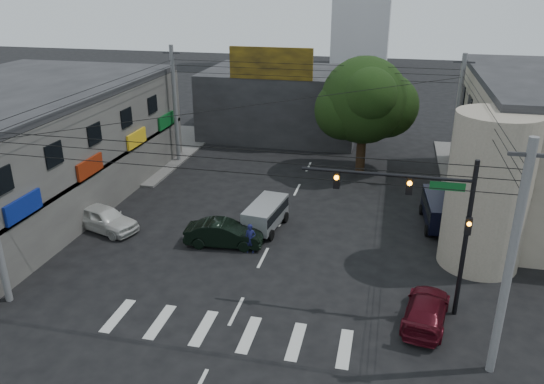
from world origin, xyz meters
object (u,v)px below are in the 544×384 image
(utility_pole_far_right, at_px, (457,120))
(traffic_officer, at_px, (250,239))
(dark_sedan, at_px, (224,234))
(traffic_gantry, at_px, (427,211))
(utility_pole_far_left, at_px, (175,105))
(navy_van, at_px, (440,212))
(street_tree, at_px, (364,101))
(maroon_sedan, at_px, (426,310))
(utility_pole_near_right, at_px, (510,264))
(white_compact, at_px, (104,218))
(silver_minivan, at_px, (266,216))

(utility_pole_far_right, relative_size, traffic_officer, 5.59)
(dark_sedan, bearing_deg, traffic_gantry, -116.68)
(utility_pole_far_left, relative_size, traffic_officer, 5.59)
(traffic_gantry, distance_m, navy_van, 10.16)
(street_tree, height_order, traffic_gantry, street_tree)
(dark_sedan, bearing_deg, maroon_sedan, -120.17)
(utility_pole_near_right, relative_size, navy_van, 2.01)
(white_compact, bearing_deg, silver_minivan, -58.57)
(street_tree, height_order, maroon_sedan, street_tree)
(street_tree, distance_m, utility_pole_near_right, 22.48)
(street_tree, xyz_separation_m, traffic_officer, (-4.81, -14.55, -4.65))
(utility_pole_near_right, relative_size, dark_sedan, 2.07)
(maroon_sedan, bearing_deg, utility_pole_far_right, -87.79)
(dark_sedan, bearing_deg, utility_pole_far_left, 25.99)
(white_compact, height_order, navy_van, navy_van)
(street_tree, bearing_deg, utility_pole_near_right, -73.18)
(street_tree, distance_m, maroon_sedan, 19.97)
(utility_pole_near_right, xyz_separation_m, utility_pole_far_right, (0.00, 20.50, 0.00))
(dark_sedan, bearing_deg, white_compact, 82.41)
(traffic_gantry, distance_m, silver_minivan, 11.41)
(traffic_gantry, distance_m, utility_pole_far_right, 17.21)
(traffic_gantry, distance_m, maroon_sedan, 4.32)
(traffic_gantry, xyz_separation_m, traffic_officer, (-8.63, 3.45, -4.01))
(silver_minivan, bearing_deg, white_compact, 110.92)
(navy_van, distance_m, traffic_officer, 11.68)
(utility_pole_far_left, xyz_separation_m, maroon_sedan, (18.70, -17.91, -3.98))
(traffic_officer, bearing_deg, utility_pole_near_right, -36.90)
(utility_pole_near_right, bearing_deg, dark_sedan, 150.11)
(dark_sedan, xyz_separation_m, silver_minivan, (1.76, 2.51, 0.10))
(street_tree, relative_size, navy_van, 1.90)
(utility_pole_near_right, xyz_separation_m, silver_minivan, (-11.19, 9.95, -3.78))
(traffic_gantry, xyz_separation_m, utility_pole_far_right, (2.68, 17.00, -0.23))
(maroon_sedan, distance_m, silver_minivan, 11.54)
(utility_pole_far_right, bearing_deg, utility_pole_near_right, -90.00)
(navy_van, bearing_deg, silver_minivan, 101.48)
(street_tree, xyz_separation_m, dark_sedan, (-6.45, -14.06, -4.76))
(white_compact, xyz_separation_m, silver_minivan, (9.22, 2.26, 0.07))
(utility_pole_far_right, bearing_deg, white_compact, -147.88)
(street_tree, height_order, utility_pole_near_right, utility_pole_near_right)
(utility_pole_far_right, distance_m, white_compact, 24.40)
(dark_sedan, bearing_deg, navy_van, -71.48)
(maroon_sedan, bearing_deg, traffic_officer, -16.30)
(utility_pole_far_left, bearing_deg, dark_sedan, -58.34)
(traffic_officer, bearing_deg, white_compact, 170.00)
(navy_van, bearing_deg, traffic_gantry, 166.66)
(silver_minivan, relative_size, traffic_officer, 2.41)
(silver_minivan, bearing_deg, utility_pole_near_right, -124.54)
(utility_pole_far_right, relative_size, navy_van, 2.01)
(traffic_gantry, bearing_deg, maroon_sedan, -67.58)
(utility_pole_near_right, xyz_separation_m, traffic_officer, (-11.31, 6.95, -3.78))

